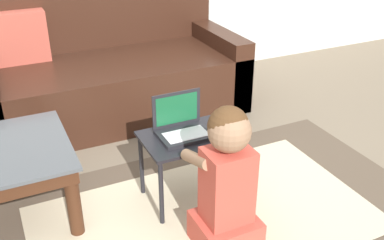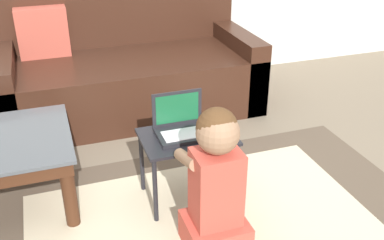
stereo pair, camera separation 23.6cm
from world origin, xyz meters
TOP-DOWN VIEW (x-y plane):
  - ground_plane at (0.00, 0.00)m, footprint 16.00×16.00m
  - area_rug at (-0.09, -0.24)m, footprint 2.42×1.39m
  - couch at (-0.15, 1.28)m, footprint 1.91×0.95m
  - laptop_desk at (-0.09, -0.03)m, footprint 0.48×0.34m
  - laptop at (-0.11, -0.00)m, footprint 0.27×0.20m
  - computer_mouse at (0.10, -0.02)m, footprint 0.06×0.10m
  - person_seated at (-0.09, -0.44)m, footprint 0.28×0.37m

SIDE VIEW (x-z plane):
  - ground_plane at x=0.00m, z-range 0.00..0.00m
  - area_rug at x=-0.09m, z-range 0.00..0.01m
  - couch at x=-0.15m, z-range -0.14..0.74m
  - laptop_desk at x=-0.09m, z-range 0.14..0.54m
  - person_seated at x=-0.09m, z-range -0.01..0.73m
  - computer_mouse at x=0.10m, z-range 0.40..0.44m
  - laptop at x=-0.11m, z-range 0.33..0.54m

